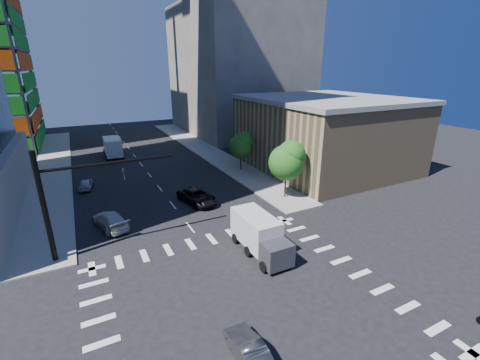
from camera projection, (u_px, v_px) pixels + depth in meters
ground at (250, 304)px, 21.16m from camera, size 160.00×160.00×0.00m
road_markings at (250, 304)px, 21.16m from camera, size 20.00×20.00×0.01m
sidewalk_ne at (205, 150)px, 60.05m from camera, size 5.00×60.00×0.15m
sidewalk_nw at (53, 168)px, 49.26m from camera, size 5.00×60.00×0.15m
commercial_building at (324, 133)px, 48.61m from camera, size 20.50×22.50×10.60m
bg_building_ne at (238, 70)px, 74.22m from camera, size 24.00×30.00×28.00m
signal_mast_nw at (65, 195)px, 24.65m from camera, size 10.20×0.40×9.00m
tree_south at (288, 160)px, 36.69m from camera, size 4.16×4.16×6.82m
tree_north at (242, 144)px, 47.11m from camera, size 3.54×3.52×5.78m
car_nb_far at (197, 197)px, 36.58m from camera, size 3.76×6.05×1.56m
car_sb_near at (110, 220)px, 31.00m from camera, size 3.42×5.65×1.53m
car_sb_mid at (86, 184)px, 40.90m from camera, size 2.11×4.03×1.31m
car_sb_cross at (249, 350)px, 16.91m from camera, size 1.46×3.99×1.31m
box_truck_near at (262, 239)px, 26.38m from camera, size 2.56×6.00×3.15m
box_truck_far at (113, 148)px, 55.28m from camera, size 2.91×6.60×3.43m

